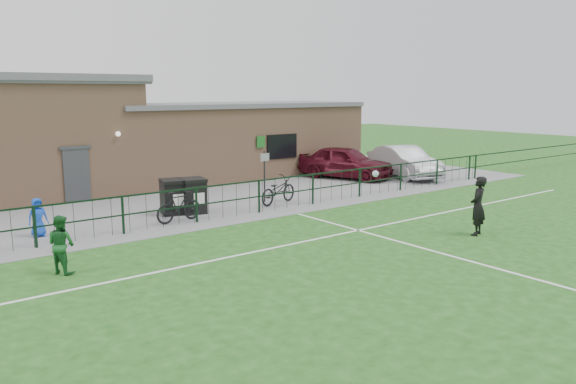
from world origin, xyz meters
TOP-DOWN VIEW (x-y plane):
  - ground at (0.00, 0.00)m, footprint 90.00×90.00m
  - paving_strip at (0.00, 13.50)m, footprint 34.00×13.00m
  - pitch_line_touch at (0.00, 7.80)m, footprint 28.00×0.10m
  - pitch_line_mid at (0.00, 4.00)m, footprint 28.00×0.10m
  - pitch_line_perp at (2.00, 0.00)m, footprint 0.10×16.00m
  - perimeter_fence at (0.00, 8.00)m, footprint 28.00×0.10m
  - wheelie_bin_left at (-1.55, 9.65)m, footprint 0.93×1.01m
  - wheelie_bin_right at (-0.89, 9.37)m, footprint 0.91×1.00m
  - sign_post at (2.27, 9.47)m, footprint 0.06×0.06m
  - car_maroon at (8.96, 12.00)m, footprint 3.40×5.09m
  - car_silver at (11.53, 10.46)m, footprint 2.87×4.99m
  - bicycle_d at (-1.93, 8.41)m, footprint 1.78×0.73m
  - bicycle_e at (2.49, 8.87)m, footprint 2.13×1.24m
  - spectator_child at (-6.13, 9.23)m, footprint 0.60×0.41m
  - goalkeeper_kick at (4.43, 1.49)m, footprint 1.38×3.82m
  - outfield_player at (-6.55, 5.33)m, footprint 0.79×0.86m
  - ball_ground at (-6.20, 7.19)m, footprint 0.23×0.23m
  - clubhouse at (-0.88, 16.50)m, footprint 24.25×5.40m

SIDE VIEW (x-z plane):
  - ground at x=0.00m, z-range 0.00..0.00m
  - pitch_line_touch at x=0.00m, z-range 0.00..0.01m
  - pitch_line_mid at x=0.00m, z-range 0.00..0.01m
  - pitch_line_perp at x=2.00m, z-range 0.00..0.01m
  - paving_strip at x=0.00m, z-range 0.00..0.02m
  - ball_ground at x=-6.20m, z-range 0.00..0.23m
  - bicycle_d at x=-1.93m, z-range 0.02..1.06m
  - bicycle_e at x=2.49m, z-range 0.02..1.08m
  - wheelie_bin_left at x=-1.55m, z-range 0.02..1.17m
  - wheelie_bin_right at x=-0.89m, z-range 0.02..1.18m
  - perimeter_fence at x=0.00m, z-range 0.00..1.20m
  - spectator_child at x=-6.13m, z-range 0.02..1.19m
  - outfield_player at x=-6.55m, z-range 0.00..1.41m
  - car_silver at x=11.53m, z-range 0.02..1.58m
  - car_maroon at x=8.96m, z-range 0.02..1.63m
  - goalkeeper_kick at x=4.43m, z-range 0.01..1.81m
  - sign_post at x=2.27m, z-range 0.02..2.02m
  - clubhouse at x=-0.88m, z-range -0.26..4.70m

